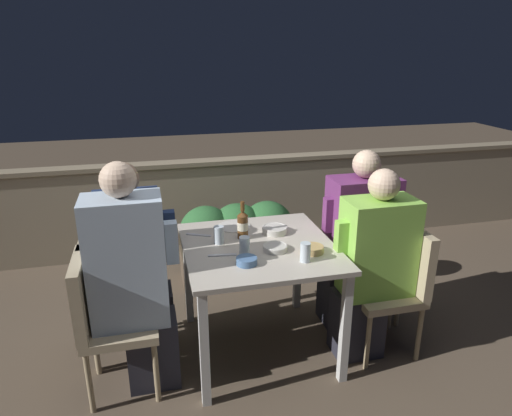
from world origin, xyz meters
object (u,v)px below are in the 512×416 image
object	(u,v)px
chair_right_near	(397,278)
person_navy_jumper	(136,262)
person_blue_shirt	(134,281)
chair_left_near	(102,313)
chair_right_far	(380,252)
beer_bottle	(243,224)
chair_left_far	(107,285)
potted_plant	(371,241)
person_green_blouse	(372,266)
person_purple_stripe	(356,240)

from	to	relation	value
chair_right_near	person_navy_jumper	bearing A→B (deg)	167.67
person_blue_shirt	chair_right_near	xyz separation A→B (m)	(1.64, -0.03, -0.18)
chair_left_near	chair_right_far	distance (m)	1.94
chair_right_near	beer_bottle	size ratio (longest dim) A/B	3.45
chair_left_far	beer_bottle	bearing A→B (deg)	-1.98
potted_plant	person_blue_shirt	bearing A→B (deg)	-156.80
person_green_blouse	person_purple_stripe	distance (m)	0.39
person_navy_jumper	chair_right_near	distance (m)	1.67
chair_right_far	person_purple_stripe	world-z (taller)	person_purple_stripe
person_green_blouse	person_navy_jumper	bearing A→B (deg)	166.07
chair_right_near	beer_bottle	distance (m)	1.06
chair_left_far	person_navy_jumper	world-z (taller)	person_navy_jumper
person_navy_jumper	chair_right_near	bearing A→B (deg)	-12.33
person_green_blouse	chair_right_far	world-z (taller)	person_green_blouse
chair_left_near	person_purple_stripe	bearing A→B (deg)	11.50
person_navy_jumper	beer_bottle	distance (m)	0.71
chair_right_near	potted_plant	xyz separation A→B (m)	(0.26, 0.84, -0.13)
chair_right_near	chair_left_near	bearing A→B (deg)	179.01
person_navy_jumper	person_purple_stripe	distance (m)	1.51
person_blue_shirt	person_navy_jumper	world-z (taller)	person_blue_shirt
chair_right_far	beer_bottle	size ratio (longest dim) A/B	3.45
chair_left_near	potted_plant	distance (m)	2.24
chair_left_near	person_navy_jumper	distance (m)	0.40
chair_right_far	person_blue_shirt	bearing A→B (deg)	-168.52
chair_right_near	chair_right_far	distance (m)	0.39
chair_left_near	person_green_blouse	bearing A→B (deg)	-1.10
chair_right_far	potted_plant	bearing A→B (deg)	68.93
person_purple_stripe	person_blue_shirt	bearing A→B (deg)	-167.11
person_navy_jumper	potted_plant	xyz separation A→B (m)	(1.88, 0.49, -0.26)
person_navy_jumper	chair_right_near	xyz separation A→B (m)	(1.63, -0.36, -0.14)
chair_left_near	beer_bottle	distance (m)	0.99
chair_right_near	person_purple_stripe	distance (m)	0.42
person_blue_shirt	chair_right_far	xyz separation A→B (m)	(1.72, 0.35, -0.18)
person_green_blouse	person_purple_stripe	xyz separation A→B (m)	(0.08, 0.38, 0.01)
chair_left_near	person_blue_shirt	xyz separation A→B (m)	(0.19, -0.00, 0.18)
person_green_blouse	person_purple_stripe	bearing A→B (deg)	78.50
person_blue_shirt	chair_right_far	world-z (taller)	person_blue_shirt
person_blue_shirt	person_purple_stripe	world-z (taller)	person_blue_shirt
person_green_blouse	beer_bottle	size ratio (longest dim) A/B	5.05
chair_left_far	chair_right_near	size ratio (longest dim) A/B	1.00
chair_right_near	potted_plant	world-z (taller)	chair_right_near
chair_right_far	person_green_blouse	bearing A→B (deg)	-125.39
person_purple_stripe	potted_plant	xyz separation A→B (m)	(0.37, 0.46, -0.25)
person_navy_jumper	beer_bottle	xyz separation A→B (m)	(0.68, -0.03, 0.20)
person_purple_stripe	chair_right_near	bearing A→B (deg)	-72.99
chair_right_far	potted_plant	distance (m)	0.51
chair_left_far	chair_right_near	distance (m)	1.86
person_navy_jumper	beer_bottle	size ratio (longest dim) A/B	5.22
person_navy_jumper	potted_plant	bearing A→B (deg)	14.50
chair_right_far	person_purple_stripe	xyz separation A→B (m)	(-0.19, 0.00, 0.12)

